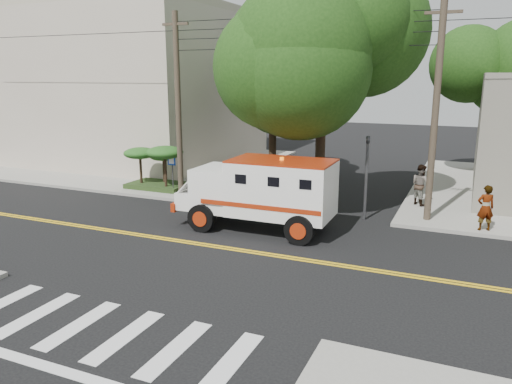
% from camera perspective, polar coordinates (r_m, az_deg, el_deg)
% --- Properties ---
extents(ground, '(100.00, 100.00, 0.00)m').
position_cam_1_polar(ground, '(18.04, -3.43, -6.42)').
color(ground, black).
rests_on(ground, ground).
extents(sidewalk_nw, '(17.00, 17.00, 0.15)m').
position_cam_1_polar(sidewalk_nw, '(36.15, -12.90, 3.37)').
color(sidewalk_nw, gray).
rests_on(sidewalk_nw, ground).
extents(building_left, '(16.00, 14.00, 10.00)m').
position_cam_1_polar(building_left, '(38.06, -14.42, 11.47)').
color(building_left, '#B6A895').
rests_on(building_left, sidewalk_nw).
extents(utility_pole_left, '(0.28, 0.28, 9.00)m').
position_cam_1_polar(utility_pole_left, '(25.03, -8.88, 9.51)').
color(utility_pole_left, '#382D23').
rests_on(utility_pole_left, ground).
extents(utility_pole_right, '(0.28, 0.28, 9.00)m').
position_cam_1_polar(utility_pole_right, '(21.42, 19.80, 8.29)').
color(utility_pole_right, '#382D23').
rests_on(utility_pole_right, ground).
extents(tree_main, '(6.08, 5.70, 9.85)m').
position_cam_1_polar(tree_main, '(22.13, 8.61, 16.05)').
color(tree_main, black).
rests_on(tree_main, ground).
extents(tree_left, '(4.48, 4.20, 7.70)m').
position_cam_1_polar(tree_left, '(28.86, 2.40, 12.57)').
color(tree_left, black).
rests_on(tree_left, ground).
extents(tree_right, '(4.80, 4.50, 8.20)m').
position_cam_1_polar(tree_right, '(30.91, 26.17, 11.99)').
color(tree_right, black).
rests_on(tree_right, ground).
extents(traffic_signal, '(0.15, 0.18, 3.60)m').
position_cam_1_polar(traffic_signal, '(21.44, 12.54, 2.62)').
color(traffic_signal, '#3F3F42').
rests_on(traffic_signal, ground).
extents(accessibility_sign, '(0.45, 0.10, 2.02)m').
position_cam_1_polar(accessibility_sign, '(25.88, -9.55, 2.61)').
color(accessibility_sign, '#3F3F42').
rests_on(accessibility_sign, ground).
extents(palm_planter, '(3.52, 2.63, 2.36)m').
position_cam_1_polar(palm_planter, '(26.89, -11.27, 3.54)').
color(palm_planter, '#1E3314').
rests_on(palm_planter, sidewalk_nw).
extents(armored_truck, '(6.38, 2.66, 2.89)m').
position_cam_1_polar(armored_truck, '(19.64, 0.68, 0.24)').
color(armored_truck, white).
rests_on(armored_truck, ground).
extents(pedestrian_a, '(0.77, 0.64, 1.81)m').
position_cam_1_polar(pedestrian_a, '(21.23, 24.76, -1.65)').
color(pedestrian_a, gray).
rests_on(pedestrian_a, sidewalk_ne).
extents(pedestrian_b, '(1.17, 1.16, 1.90)m').
position_cam_1_polar(pedestrian_b, '(24.35, 18.29, 0.81)').
color(pedestrian_b, gray).
rests_on(pedestrian_b, sidewalk_ne).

